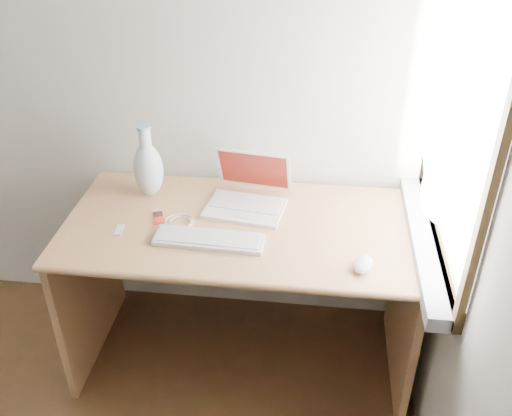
# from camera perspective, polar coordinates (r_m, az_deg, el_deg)

# --- Properties ---
(back_wall) EXTENTS (3.50, 0.04, 2.60)m
(back_wall) POSITION_cam_1_polar(r_m,az_deg,el_deg) (2.77, -20.98, 13.57)
(back_wall) COLOR silver
(back_wall) RESTS_ON floor
(window) EXTENTS (0.11, 0.99, 1.10)m
(window) POSITION_cam_1_polar(r_m,az_deg,el_deg) (2.11, 19.10, 7.65)
(window) COLOR white
(window) RESTS_ON right_wall
(desk) EXTENTS (1.47, 0.73, 0.78)m
(desk) POSITION_cam_1_polar(r_m,az_deg,el_deg) (2.57, -1.19, -4.63)
(desk) COLOR tan
(desk) RESTS_ON floor
(laptop) EXTENTS (0.36, 0.31, 0.22)m
(laptop) POSITION_cam_1_polar(r_m,az_deg,el_deg) (2.47, -1.00, 1.34)
(laptop) COLOR white
(laptop) RESTS_ON desk
(external_keyboard) EXTENTS (0.44, 0.15, 0.02)m
(external_keyboard) POSITION_cam_1_polar(r_m,az_deg,el_deg) (2.27, -4.71, -3.14)
(external_keyboard) COLOR silver
(external_keyboard) RESTS_ON desk
(mouse) EXTENTS (0.10, 0.13, 0.04)m
(mouse) POSITION_cam_1_polar(r_m,az_deg,el_deg) (2.15, 10.66, -5.56)
(mouse) COLOR white
(mouse) RESTS_ON desk
(ipod) EXTENTS (0.07, 0.10, 0.01)m
(ipod) POSITION_cam_1_polar(r_m,az_deg,el_deg) (2.44, -9.71, -0.96)
(ipod) COLOR red
(ipod) RESTS_ON desk
(cable_coil) EXTENTS (0.16, 0.16, 0.01)m
(cable_coil) POSITION_cam_1_polar(r_m,az_deg,el_deg) (2.40, -7.70, -1.38)
(cable_coil) COLOR silver
(cable_coil) RESTS_ON desk
(remote) EXTENTS (0.03, 0.08, 0.01)m
(remote) POSITION_cam_1_polar(r_m,az_deg,el_deg) (2.39, -13.56, -2.16)
(remote) COLOR silver
(remote) RESTS_ON desk
(vase) EXTENTS (0.13, 0.13, 0.33)m
(vase) POSITION_cam_1_polar(r_m,az_deg,el_deg) (2.55, -10.74, 3.99)
(vase) COLOR white
(vase) RESTS_ON desk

